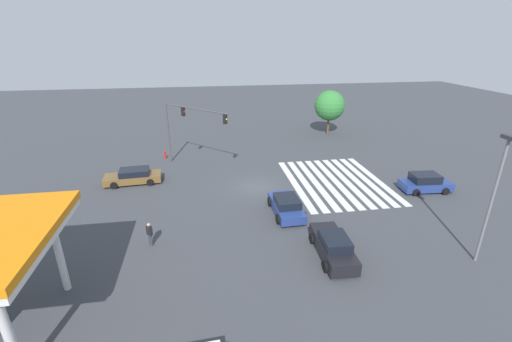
{
  "coord_description": "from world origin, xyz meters",
  "views": [
    {
      "loc": [
        -26.91,
        4.32,
        12.36
      ],
      "look_at": [
        0.0,
        0.0,
        1.48
      ],
      "focal_mm": 24.0,
      "sensor_mm": 36.0,
      "label": 1
    }
  ],
  "objects_px": {
    "tree_corner_a": "(330,106)",
    "car_4": "(425,183)",
    "traffic_signal_mast": "(185,122)",
    "fire_hydrant": "(165,155)",
    "car_0": "(133,176)",
    "street_light_pole_a": "(495,190)",
    "car_1": "(333,246)",
    "car_2": "(286,206)",
    "pedestrian": "(150,233)",
    "car_3": "(16,212)"
  },
  "relations": [
    {
      "from": "fire_hydrant",
      "to": "pedestrian",
      "type": "bearing_deg",
      "value": -178.31
    },
    {
      "from": "car_0",
      "to": "pedestrian",
      "type": "bearing_deg",
      "value": 100.41
    },
    {
      "from": "car_3",
      "to": "street_light_pole_a",
      "type": "relative_size",
      "value": 0.62
    },
    {
      "from": "car_0",
      "to": "car_2",
      "type": "xyz_separation_m",
      "value": [
        -7.7,
        -12.11,
        0.03
      ]
    },
    {
      "from": "car_4",
      "to": "pedestrian",
      "type": "height_order",
      "value": "pedestrian"
    },
    {
      "from": "pedestrian",
      "to": "tree_corner_a",
      "type": "xyz_separation_m",
      "value": [
        23.02,
        -20.06,
        2.95
      ]
    },
    {
      "from": "traffic_signal_mast",
      "to": "street_light_pole_a",
      "type": "xyz_separation_m",
      "value": [
        -18.37,
        -17.04,
        -0.02
      ]
    },
    {
      "from": "traffic_signal_mast",
      "to": "pedestrian",
      "type": "bearing_deg",
      "value": -53.26
    },
    {
      "from": "car_1",
      "to": "car_4",
      "type": "relative_size",
      "value": 1.11
    },
    {
      "from": "car_1",
      "to": "street_light_pole_a",
      "type": "relative_size",
      "value": 0.62
    },
    {
      "from": "traffic_signal_mast",
      "to": "tree_corner_a",
      "type": "distance_m",
      "value": 20.32
    },
    {
      "from": "traffic_signal_mast",
      "to": "car_3",
      "type": "relative_size",
      "value": 1.33
    },
    {
      "from": "traffic_signal_mast",
      "to": "fire_hydrant",
      "type": "height_order",
      "value": "traffic_signal_mast"
    },
    {
      "from": "car_2",
      "to": "tree_corner_a",
      "type": "distance_m",
      "value": 23.2
    },
    {
      "from": "traffic_signal_mast",
      "to": "street_light_pole_a",
      "type": "relative_size",
      "value": 0.83
    },
    {
      "from": "traffic_signal_mast",
      "to": "tree_corner_a",
      "type": "relative_size",
      "value": 1.09
    },
    {
      "from": "car_2",
      "to": "car_3",
      "type": "height_order",
      "value": "car_3"
    },
    {
      "from": "car_1",
      "to": "pedestrian",
      "type": "height_order",
      "value": "pedestrian"
    },
    {
      "from": "car_0",
      "to": "car_3",
      "type": "distance_m",
      "value": 9.06
    },
    {
      "from": "car_4",
      "to": "tree_corner_a",
      "type": "height_order",
      "value": "tree_corner_a"
    },
    {
      "from": "pedestrian",
      "to": "car_1",
      "type": "bearing_deg",
      "value": -59.33
    },
    {
      "from": "tree_corner_a",
      "to": "car_4",
      "type": "bearing_deg",
      "value": -174.09
    },
    {
      "from": "car_0",
      "to": "car_3",
      "type": "bearing_deg",
      "value": 34.82
    },
    {
      "from": "car_0",
      "to": "car_1",
      "type": "xyz_separation_m",
      "value": [
        -13.26,
        -13.59,
        0.07
      ]
    },
    {
      "from": "car_3",
      "to": "tree_corner_a",
      "type": "relative_size",
      "value": 0.82
    },
    {
      "from": "car_2",
      "to": "fire_hydrant",
      "type": "distance_m",
      "value": 17.04
    },
    {
      "from": "traffic_signal_mast",
      "to": "car_1",
      "type": "xyz_separation_m",
      "value": [
        -16.65,
        -8.88,
        -3.91
      ]
    },
    {
      "from": "car_0",
      "to": "car_4",
      "type": "height_order",
      "value": "car_4"
    },
    {
      "from": "car_1",
      "to": "car_2",
      "type": "distance_m",
      "value": 5.76
    },
    {
      "from": "traffic_signal_mast",
      "to": "car_3",
      "type": "xyz_separation_m",
      "value": [
        -9.1,
        11.74,
        -3.86
      ]
    },
    {
      "from": "car_1",
      "to": "street_light_pole_a",
      "type": "bearing_deg",
      "value": -99.28
    },
    {
      "from": "fire_hydrant",
      "to": "car_3",
      "type": "bearing_deg",
      "value": 142.12
    },
    {
      "from": "traffic_signal_mast",
      "to": "street_light_pole_a",
      "type": "height_order",
      "value": "street_light_pole_a"
    },
    {
      "from": "car_0",
      "to": "fire_hydrant",
      "type": "relative_size",
      "value": 5.79
    },
    {
      "from": "car_4",
      "to": "pedestrian",
      "type": "distance_m",
      "value": 22.45
    },
    {
      "from": "fire_hydrant",
      "to": "car_0",
      "type": "bearing_deg",
      "value": 160.21
    },
    {
      "from": "traffic_signal_mast",
      "to": "fire_hydrant",
      "type": "xyz_separation_m",
      "value": [
        2.8,
        2.48,
        -4.17
      ]
    },
    {
      "from": "traffic_signal_mast",
      "to": "car_3",
      "type": "bearing_deg",
      "value": -97.22
    },
    {
      "from": "pedestrian",
      "to": "fire_hydrant",
      "type": "xyz_separation_m",
      "value": [
        16.54,
        0.49,
        -0.45
      ]
    },
    {
      "from": "pedestrian",
      "to": "tree_corner_a",
      "type": "bearing_deg",
      "value": 4.53
    },
    {
      "from": "tree_corner_a",
      "to": "car_0",
      "type": "bearing_deg",
      "value": 119.08
    },
    {
      "from": "car_3",
      "to": "fire_hydrant",
      "type": "bearing_deg",
      "value": 48.38
    },
    {
      "from": "street_light_pole_a",
      "to": "traffic_signal_mast",
      "type": "bearing_deg",
      "value": 42.85
    },
    {
      "from": "traffic_signal_mast",
      "to": "car_4",
      "type": "bearing_deg",
      "value": 20.61
    },
    {
      "from": "car_1",
      "to": "car_3",
      "type": "xyz_separation_m",
      "value": [
        7.55,
        20.62,
        0.05
      ]
    },
    {
      "from": "tree_corner_a",
      "to": "fire_hydrant",
      "type": "distance_m",
      "value": 21.81
    },
    {
      "from": "car_0",
      "to": "tree_corner_a",
      "type": "relative_size",
      "value": 0.86
    },
    {
      "from": "car_4",
      "to": "car_0",
      "type": "bearing_deg",
      "value": 170.82
    },
    {
      "from": "car_0",
      "to": "car_2",
      "type": "bearing_deg",
      "value": 143.29
    },
    {
      "from": "car_1",
      "to": "pedestrian",
      "type": "distance_m",
      "value": 11.26
    }
  ]
}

